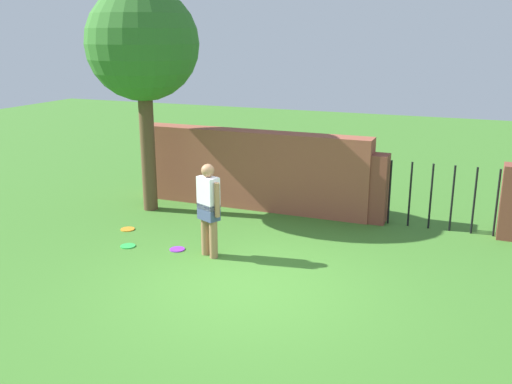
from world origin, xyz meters
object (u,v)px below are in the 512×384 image
at_px(frisbee_green, 128,246).
at_px(frisbee_orange, 128,229).
at_px(person, 209,206).
at_px(frisbee_purple, 177,249).
at_px(tree, 142,46).

bearing_deg(frisbee_green, frisbee_orange, 124.88).
bearing_deg(person, frisbee_purple, -159.07).
height_order(frisbee_orange, frisbee_green, same).
xyz_separation_m(tree, person, (2.41, -1.94, -2.55)).
xyz_separation_m(tree, frisbee_purple, (1.75, -1.91, -3.44)).
bearing_deg(frisbee_green, person, 5.84).
relative_size(person, frisbee_orange, 6.00).
bearing_deg(frisbee_orange, frisbee_green, -55.12).
xyz_separation_m(person, frisbee_green, (-1.56, -0.16, -0.89)).
height_order(person, frisbee_orange, person).
bearing_deg(tree, frisbee_purple, -47.45).
relative_size(tree, person, 2.87).
relative_size(frisbee_orange, frisbee_purple, 1.00).
distance_m(person, frisbee_green, 1.81).
height_order(tree, frisbee_orange, tree).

